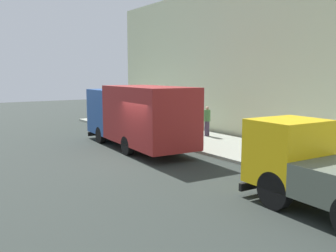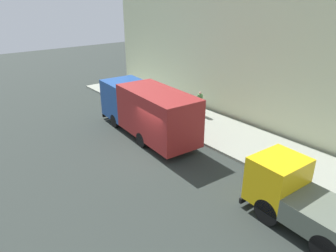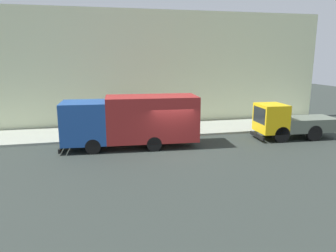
{
  "view_description": "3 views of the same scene",
  "coord_description": "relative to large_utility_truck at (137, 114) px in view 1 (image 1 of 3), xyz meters",
  "views": [
    {
      "loc": [
        -7.87,
        -13.83,
        3.69
      ],
      "look_at": [
        1.5,
        -0.15,
        1.4
      ],
      "focal_mm": 39.35,
      "sensor_mm": 36.0,
      "label": 1
    },
    {
      "loc": [
        -8.89,
        -12.49,
        8.21
      ],
      "look_at": [
        1.17,
        0.05,
        1.36
      ],
      "focal_mm": 32.92,
      "sensor_mm": 36.0,
      "label": 2
    },
    {
      "loc": [
        -18.01,
        4.46,
        5.54
      ],
      "look_at": [
        1.11,
        -0.0,
        1.26
      ],
      "focal_mm": 34.25,
      "sensor_mm": 36.0,
      "label": 3
    }
  ],
  "objects": [
    {
      "name": "traffic_cone_orange",
      "position": [
        2.42,
        3.02,
        -1.29
      ],
      "size": [
        0.44,
        0.44,
        0.63
      ],
      "primitive_type": "cone",
      "color": "orange",
      "rests_on": "sidewalk"
    },
    {
      "name": "small_flatbed_truck",
      "position": [
        -0.31,
        -10.69,
        -0.58
      ],
      "size": [
        2.34,
        5.6,
        2.42
      ],
      "rotation": [
        0.0,
        0.0,
        -0.06
      ],
      "color": "yellow",
      "rests_on": "ground"
    },
    {
      "name": "sidewalk",
      "position": [
        3.94,
        -2.26,
        -1.67
      ],
      "size": [
        4.36,
        30.0,
        0.14
      ],
      "primitive_type": "cube",
      "color": "#989C8E",
      "rests_on": "ground"
    },
    {
      "name": "building_facade",
      "position": [
        6.62,
        -2.26,
        2.82
      ],
      "size": [
        0.5,
        30.0,
        9.12
      ],
      "primitive_type": "cube",
      "color": "beige",
      "rests_on": "ground"
    },
    {
      "name": "ground",
      "position": [
        -1.24,
        -2.26,
        -1.74
      ],
      "size": [
        80.0,
        80.0,
        0.0
      ],
      "primitive_type": "plane",
      "color": "#2C332E"
    },
    {
      "name": "large_utility_truck",
      "position": [
        0.0,
        0.0,
        0.0
      ],
      "size": [
        3.04,
        8.41,
        3.17
      ],
      "rotation": [
        0.0,
        0.0,
        -0.07
      ],
      "color": "#1D4897",
      "rests_on": "ground"
    },
    {
      "name": "pedestrian_walking",
      "position": [
        4.86,
        0.26,
        -0.68
      ],
      "size": [
        0.49,
        0.49,
        1.75
      ],
      "rotation": [
        0.0,
        0.0,
        3.49
      ],
      "color": "#413449",
      "rests_on": "sidewalk"
    },
    {
      "name": "street_sign_post",
      "position": [
        2.13,
        -0.21,
        -0.26
      ],
      "size": [
        0.44,
        0.08,
        2.24
      ],
      "color": "#4C5156",
      "rests_on": "sidewalk"
    }
  ]
}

